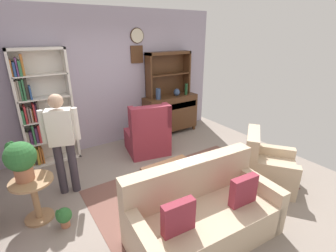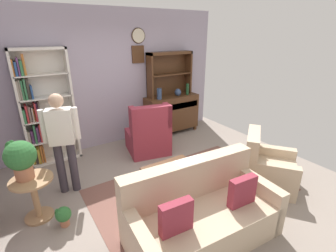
{
  "view_description": "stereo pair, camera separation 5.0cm",
  "coord_description": "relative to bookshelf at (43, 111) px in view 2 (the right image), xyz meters",
  "views": [
    {
      "loc": [
        -1.9,
        -2.79,
        2.35
      ],
      "look_at": [
        0.1,
        0.2,
        0.95
      ],
      "focal_mm": 26.17,
      "sensor_mm": 36.0,
      "label": 1
    },
    {
      "loc": [
        -1.86,
        -2.82,
        2.35
      ],
      "look_at": [
        0.1,
        0.2,
        0.95
      ],
      "focal_mm": 26.17,
      "sensor_mm": 36.0,
      "label": 2
    }
  ],
  "objects": [
    {
      "name": "ground_plane",
      "position": [
        1.46,
        -1.94,
        -1.02
      ],
      "size": [
        5.4,
        4.6,
        0.02
      ],
      "primitive_type": "cube",
      "color": "gray"
    },
    {
      "name": "wall_back",
      "position": [
        1.47,
        0.19,
        0.4
      ],
      "size": [
        5.0,
        0.09,
        2.8
      ],
      "color": "#A399AD",
      "rests_on": "ground_plane"
    },
    {
      "name": "area_rug",
      "position": [
        1.66,
        -2.24,
        -1.01
      ],
      "size": [
        2.98,
        1.89,
        0.01
      ],
      "primitive_type": "cube",
      "color": "brown",
      "rests_on": "ground_plane"
    },
    {
      "name": "bookshelf",
      "position": [
        0.0,
        0.0,
        0.0
      ],
      "size": [
        0.9,
        0.3,
        2.1
      ],
      "color": "silver",
      "rests_on": "ground_plane"
    },
    {
      "name": "sideboard",
      "position": [
        2.75,
        -0.08,
        -0.5
      ],
      "size": [
        1.3,
        0.45,
        0.92
      ],
      "color": "#4C2D19",
      "rests_on": "ground_plane"
    },
    {
      "name": "sideboard_hutch",
      "position": [
        2.75,
        0.03,
        0.55
      ],
      "size": [
        1.1,
        0.26,
        1.0
      ],
      "color": "#4C2D19",
      "rests_on": "sideboard"
    },
    {
      "name": "vase_tall",
      "position": [
        2.36,
        -0.16,
        0.03
      ],
      "size": [
        0.11,
        0.11,
        0.24
      ],
      "primitive_type": "cylinder",
      "color": "#33476B",
      "rests_on": "sideboard"
    },
    {
      "name": "vase_round",
      "position": [
        2.88,
        -0.15,
        -0.01
      ],
      "size": [
        0.15,
        0.15,
        0.17
      ],
      "primitive_type": "ellipsoid",
      "color": "#33476B",
      "rests_on": "sideboard"
    },
    {
      "name": "bottle_wine",
      "position": [
        3.14,
        -0.17,
        0.04
      ],
      "size": [
        0.07,
        0.07,
        0.27
      ],
      "primitive_type": "cylinder",
      "color": "#194223",
      "rests_on": "sideboard"
    },
    {
      "name": "couch_floral",
      "position": [
        1.2,
        -3.02,
        -0.7
      ],
      "size": [
        1.86,
        0.98,
        0.9
      ],
      "color": "#C6AD8E",
      "rests_on": "ground_plane"
    },
    {
      "name": "armchair_floral",
      "position": [
        2.78,
        -2.76,
        -0.72
      ],
      "size": [
        1.07,
        1.07,
        0.88
      ],
      "color": "#C6AD8E",
      "rests_on": "ground_plane"
    },
    {
      "name": "wingback_chair",
      "position": [
        1.75,
        -0.75,
        -0.63
      ],
      "size": [
        0.93,
        0.94,
        1.05
      ],
      "color": "maroon",
      "rests_on": "ground_plane"
    },
    {
      "name": "plant_stand",
      "position": [
        -0.41,
        -1.6,
        -0.64
      ],
      "size": [
        0.52,
        0.52,
        0.6
      ],
      "color": "#A87F56",
      "rests_on": "ground_plane"
    },
    {
      "name": "potted_plant_large",
      "position": [
        -0.47,
        -1.54,
        -0.11
      ],
      "size": [
        0.37,
        0.37,
        0.51
      ],
      "color": "#AD6B4C",
      "rests_on": "plant_stand"
    },
    {
      "name": "potted_plant_small",
      "position": [
        -0.16,
        -1.94,
        -0.85
      ],
      "size": [
        0.2,
        0.2,
        0.27
      ],
      "color": "#AD6B4C",
      "rests_on": "ground_plane"
    },
    {
      "name": "person_reading",
      "position": [
        0.08,
        -1.2,
        -0.1
      ],
      "size": [
        0.52,
        0.29,
        1.56
      ],
      "color": "#38333D",
      "rests_on": "ground_plane"
    },
    {
      "name": "coffee_table",
      "position": [
        1.4,
        -2.08,
        -0.66
      ],
      "size": [
        0.8,
        0.5,
        0.42
      ],
      "color": "#4C2D19",
      "rests_on": "ground_plane"
    },
    {
      "name": "book_stack",
      "position": [
        1.32,
        -2.1,
        -0.56
      ],
      "size": [
        0.2,
        0.15,
        0.07
      ],
      "color": "gray",
      "rests_on": "coffee_table"
    }
  ]
}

